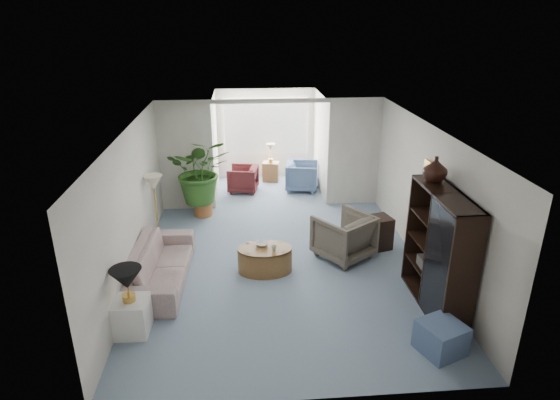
{
  "coord_description": "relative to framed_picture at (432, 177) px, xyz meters",
  "views": [
    {
      "loc": [
        -0.66,
        -7.25,
        4.23
      ],
      "look_at": [
        0.0,
        0.6,
        1.1
      ],
      "focal_mm": 30.33,
      "sensor_mm": 36.0,
      "label": 1
    }
  ],
  "objects": [
    {
      "name": "sofa",
      "position": [
        -4.53,
        -0.09,
        -1.38
      ],
      "size": [
        0.96,
        2.24,
        0.64
      ],
      "primitive_type": "imported",
      "rotation": [
        0.0,
        0.0,
        1.53
      ],
      "color": "#BCB09F",
      "rests_on": "ground"
    },
    {
      "name": "back_pier_right",
      "position": [
        -0.56,
        3.1,
        -0.45
      ],
      "size": [
        1.2,
        0.12,
        2.5
      ],
      "primitive_type": "cube",
      "color": "silver",
      "rests_on": "ground"
    },
    {
      "name": "table_lamp",
      "position": [
        -4.73,
        -1.44,
        -0.83
      ],
      "size": [
        0.44,
        0.44,
        0.3
      ],
      "primitive_type": "cone",
      "color": "black",
      "rests_on": "end_table"
    },
    {
      "name": "ottoman",
      "position": [
        -0.55,
        -2.19,
        -1.49
      ],
      "size": [
        0.69,
        0.69,
        0.42
      ],
      "primitive_type": "cube",
      "rotation": [
        0.0,
        0.0,
        0.38
      ],
      "color": "slate",
      "rests_on": "ground"
    },
    {
      "name": "floor",
      "position": [
        -2.46,
        0.1,
        -1.7
      ],
      "size": [
        6.0,
        6.0,
        0.0
      ],
      "primitive_type": "plane",
      "color": "#8295AB",
      "rests_on": "ground"
    },
    {
      "name": "back_pier_left",
      "position": [
        -4.36,
        3.1,
        -0.45
      ],
      "size": [
        1.2,
        0.12,
        2.5
      ],
      "primitive_type": "cube",
      "color": "silver",
      "rests_on": "ground"
    },
    {
      "name": "wingback_chair",
      "position": [
        -1.3,
        0.52,
        -1.28
      ],
      "size": [
        1.27,
        1.27,
        0.84
      ],
      "primitive_type": "imported",
      "rotation": [
        0.0,
        0.0,
        3.76
      ],
      "color": "#696152",
      "rests_on": "ground"
    },
    {
      "name": "window_pane",
      "position": [
        -2.46,
        5.28,
        -0.3
      ],
      "size": [
        2.2,
        0.02,
        1.5
      ],
      "primitive_type": "cube",
      "color": "white"
    },
    {
      "name": "coffee_table",
      "position": [
        -2.77,
        0.12,
        -1.47
      ],
      "size": [
        1.18,
        1.18,
        0.45
      ],
      "primitive_type": "cylinder",
      "rotation": [
        0.0,
        0.0,
        -0.28
      ],
      "color": "brown",
      "rests_on": "ground"
    },
    {
      "name": "side_table_dark",
      "position": [
        -0.6,
        0.82,
        -1.38
      ],
      "size": [
        0.62,
        0.54,
        0.63
      ],
      "primitive_type": "cube",
      "rotation": [
        0.0,
        0.0,
        0.27
      ],
      "color": "black",
      "rests_on": "ground"
    },
    {
      "name": "entertainment_cabinet",
      "position": [
        -0.23,
        -1.11,
        -0.77
      ],
      "size": [
        0.44,
        1.67,
        1.85
      ],
      "primitive_type": "cube",
      "color": "black",
      "rests_on": "ground"
    },
    {
      "name": "coffee_cup",
      "position": [
        -2.62,
        0.02,
        -1.21
      ],
      "size": [
        0.11,
        0.11,
        0.09
      ],
      "primitive_type": "imported",
      "rotation": [
        0.0,
        0.0,
        -0.28
      ],
      "color": "beige",
      "rests_on": "coffee_table"
    },
    {
      "name": "shelf_clutter",
      "position": [
        -0.28,
        -1.31,
        -0.72
      ],
      "size": [
        0.3,
        0.92,
        1.06
      ],
      "color": "#403F3B",
      "rests_on": "entertainment_cabinet"
    },
    {
      "name": "coffee_bowl",
      "position": [
        -2.82,
        0.22,
        -1.22
      ],
      "size": [
        0.29,
        0.29,
        0.06
      ],
      "primitive_type": "imported",
      "rotation": [
        0.0,
        0.0,
        -0.28
      ],
      "color": "silver",
      "rests_on": "coffee_table"
    },
    {
      "name": "sunroom_table",
      "position": [
        -2.36,
        4.9,
        -1.44
      ],
      "size": [
        0.47,
        0.4,
        0.52
      ],
      "primitive_type": "cube",
      "rotation": [
        0.0,
        0.0,
        -0.19
      ],
      "color": "brown",
      "rests_on": "ground"
    },
    {
      "name": "end_table",
      "position": [
        -4.73,
        -1.44,
        -1.44
      ],
      "size": [
        0.49,
        0.49,
        0.52
      ],
      "primitive_type": "cube",
      "rotation": [
        0.0,
        0.0,
        -0.04
      ],
      "color": "white",
      "rests_on": "ground"
    },
    {
      "name": "floor_lamp",
      "position": [
        -4.8,
        1.41,
        -0.45
      ],
      "size": [
        0.36,
        0.36,
        0.28
      ],
      "primitive_type": "cone",
      "color": "beige",
      "rests_on": "ground"
    },
    {
      "name": "plant_pot",
      "position": [
        -4.01,
        2.69,
        -1.54
      ],
      "size": [
        0.4,
        0.4,
        0.32
      ],
      "primitive_type": "cylinder",
      "color": "#A86030",
      "rests_on": "ground"
    },
    {
      "name": "back_header",
      "position": [
        -2.46,
        3.1,
        0.75
      ],
      "size": [
        2.6,
        0.12,
        0.1
      ],
      "primitive_type": "cube",
      "color": "silver",
      "rests_on": "back_pier_left"
    },
    {
      "name": "house_plant",
      "position": [
        -4.01,
        2.69,
        -0.64
      ],
      "size": [
        1.33,
        1.15,
        1.48
      ],
      "primitive_type": "imported",
      "color": "#305F20",
      "rests_on": "plant_pot"
    },
    {
      "name": "sunroom_floor",
      "position": [
        -2.46,
        4.2,
        -1.7
      ],
      "size": [
        2.6,
        2.6,
        0.0
      ],
      "primitive_type": "plane",
      "color": "#8295AB",
      "rests_on": "ground"
    },
    {
      "name": "sunroom_chair_blue",
      "position": [
        -1.61,
        4.15,
        -1.34
      ],
      "size": [
        0.92,
        0.9,
        0.72
      ],
      "primitive_type": "imported",
      "rotation": [
        0.0,
        0.0,
        1.39
      ],
      "color": "slate",
      "rests_on": "ground"
    },
    {
      "name": "framed_picture",
      "position": [
        0.0,
        0.0,
        0.0
      ],
      "size": [
        0.04,
        0.5,
        0.4
      ],
      "primitive_type": "cube",
      "color": "#B3A88F"
    },
    {
      "name": "sunroom_chair_maroon",
      "position": [
        -3.11,
        4.15,
        -1.37
      ],
      "size": [
        0.83,
        0.82,
        0.65
      ],
      "primitive_type": "imported",
      "rotation": [
        0.0,
        0.0,
        -1.76
      ],
      "color": "#561D23",
      "rests_on": "ground"
    },
    {
      "name": "cabinet_urn",
      "position": [
        -0.23,
        -0.61,
        0.35
      ],
      "size": [
        0.37,
        0.37,
        0.39
      ],
      "primitive_type": "imported",
      "color": "black",
      "rests_on": "entertainment_cabinet"
    },
    {
      "name": "window_blinds",
      "position": [
        -2.46,
        5.25,
        -0.3
      ],
      "size": [
        2.2,
        0.02,
        1.5
      ],
      "primitive_type": "cube",
      "color": "white"
    }
  ]
}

